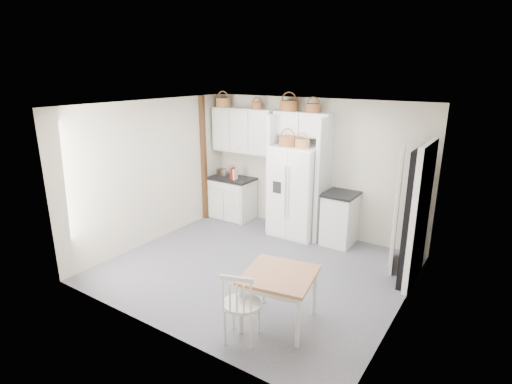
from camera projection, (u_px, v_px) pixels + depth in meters
The scene contains 28 objects.
floor at pixel (256, 268), 6.48m from camera, with size 4.50×4.50×0.00m, color #474553.
ceiling at pixel (256, 105), 5.72m from camera, with size 4.50×4.50×0.00m, color white.
wall_back at pixel (313, 167), 7.69m from camera, with size 4.50×4.50×0.00m, color #B4AFA8.
wall_left at pixel (153, 172), 7.29m from camera, with size 4.00×4.00×0.00m, color #B4AFA8.
wall_right at pixel (408, 221), 4.91m from camera, with size 4.00×4.00×0.00m, color #B4AFA8.
refrigerator at pixel (297, 191), 7.61m from camera, with size 0.90×0.72×1.74m, color white.
base_cab_left at pixel (232, 198), 8.63m from camera, with size 0.92×0.58×0.85m, color silver.
base_cab_right at pixel (340, 219), 7.32m from camera, with size 0.53×0.63×0.93m, color silver.
dining_table at pixel (279, 299), 4.98m from camera, with size 0.84×0.84×0.70m, color #955E36.
windsor_chair at pixel (242, 304), 4.64m from camera, with size 0.46×0.42×0.95m, color silver.
counter_left at pixel (232, 179), 8.50m from camera, with size 0.96×0.62×0.04m, color black.
counter_right at pixel (341, 194), 7.17m from camera, with size 0.57×0.67×0.04m, color black.
toaster at pixel (223, 173), 8.54m from camera, with size 0.26×0.15×0.18m, color silver.
cookbook_red at pixel (233, 173), 8.35m from camera, with size 0.04×0.16×0.24m, color maroon.
cookbook_cream at pixel (235, 174), 8.32m from camera, with size 0.03×0.15×0.23m, color beige.
basket_upper_a at pixel (223, 103), 8.30m from camera, with size 0.32×0.32×0.18m, color brown.
basket_upper_c at pixel (257, 106), 7.86m from camera, with size 0.23×0.23×0.13m, color brown.
basket_bridge_a at pixel (289, 106), 7.47m from camera, with size 0.35×0.35×0.20m, color brown.
basket_bridge_b at pixel (313, 108), 7.21m from camera, with size 0.27×0.27×0.16m, color brown.
basket_fridge_a at pixel (288, 141), 7.34m from camera, with size 0.33×0.33×0.18m, color brown.
basket_fridge_b at pixel (302, 144), 7.18m from camera, with size 0.27×0.27×0.15m, color brown.
upper_cabinet at pixel (244, 131), 8.18m from camera, with size 1.40×0.34×0.90m, color silver.
bridge_cabinet at pixel (303, 124), 7.40m from camera, with size 1.12×0.34×0.45m, color silver.
fridge_panel_left at pixel (276, 173), 7.85m from camera, with size 0.08×0.60×2.30m, color silver.
fridge_panel_right at pixel (323, 180), 7.31m from camera, with size 0.08×0.60×2.30m, color silver.
trim_post at pixel (204, 159), 8.34m from camera, with size 0.09×0.09×2.60m, color #32170C.
doorway_void at pixel (416, 217), 5.84m from camera, with size 0.18×0.85×2.05m, color black.
door_slab at pixel (397, 206), 6.29m from camera, with size 0.80×0.04×2.05m, color white.
Camera 1 is at (3.22, -4.86, 3.07)m, focal length 28.00 mm.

